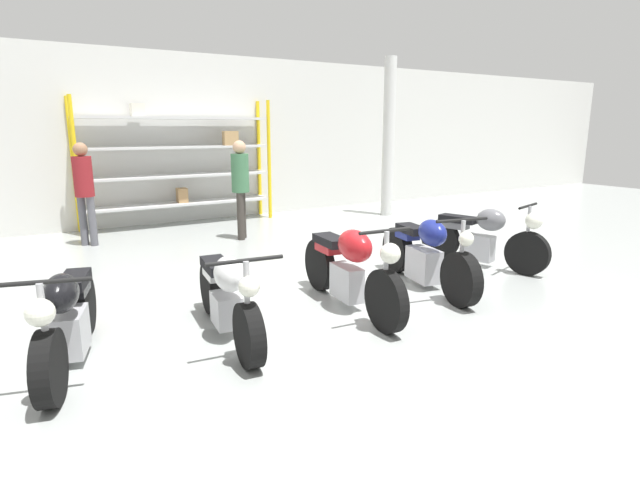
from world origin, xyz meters
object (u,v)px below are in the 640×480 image
object	(u,v)px
motorcycle_white	(227,295)
motorcycle_grey	(483,237)
motorcycle_red	(350,267)
motorcycle_blue	(426,255)
shelving_rack	(179,160)
person_browsing	(240,181)
motorcycle_black	(67,318)
person_near_rack	(84,185)

from	to	relation	value
motorcycle_white	motorcycle_grey	xyz separation A→B (m)	(4.20, 0.49, 0.03)
motorcycle_red	motorcycle_blue	distance (m)	1.31
motorcycle_white	motorcycle_red	size ratio (longest dim) A/B	0.93
shelving_rack	motorcycle_white	size ratio (longest dim) A/B	2.00
motorcycle_red	person_browsing	distance (m)	4.16
person_browsing	motorcycle_grey	bearing A→B (deg)	156.37
shelving_rack	person_browsing	bearing A→B (deg)	-75.02
motorcycle_red	motorcycle_blue	xyz separation A→B (m)	(1.30, 0.15, -0.06)
motorcycle_black	person_browsing	xyz separation A→B (m)	(3.24, 3.97, 0.66)
person_browsing	person_near_rack	xyz separation A→B (m)	(-2.53, 0.89, -0.01)
person_near_rack	person_browsing	bearing A→B (deg)	110.87
motorcycle_black	person_near_rack	xyz separation A→B (m)	(0.72, 4.86, 0.65)
motorcycle_blue	person_browsing	bearing A→B (deg)	-155.57
motorcycle_blue	motorcycle_grey	size ratio (longest dim) A/B	1.11
motorcycle_black	motorcycle_red	world-z (taller)	motorcycle_red
motorcycle_white	motorcycle_blue	world-z (taller)	motorcycle_blue
shelving_rack	motorcycle_grey	xyz separation A→B (m)	(2.91, -5.67, -0.92)
motorcycle_black	motorcycle_grey	world-z (taller)	motorcycle_grey
motorcycle_white	motorcycle_blue	distance (m)	2.78
shelving_rack	motorcycle_red	distance (m)	6.20
motorcycle_red	person_near_rack	bearing A→B (deg)	-151.80
motorcycle_black	motorcycle_grey	size ratio (longest dim) A/B	1.02
motorcycle_white	motorcycle_red	world-z (taller)	motorcycle_red
motorcycle_black	motorcycle_grey	bearing A→B (deg)	108.89
shelving_rack	person_browsing	xyz separation A→B (m)	(0.54, -2.04, -0.29)
motorcycle_white	person_browsing	size ratio (longest dim) A/B	1.11
motorcycle_blue	motorcycle_grey	world-z (taller)	motorcycle_blue
motorcycle_white	motorcycle_red	xyz separation A→B (m)	(1.47, 0.02, 0.07)
motorcycle_black	shelving_rack	bearing A→B (deg)	171.27
motorcycle_red	motorcycle_grey	xyz separation A→B (m)	(2.72, 0.47, -0.05)
shelving_rack	motorcycle_grey	distance (m)	6.44
motorcycle_black	person_browsing	world-z (taller)	person_browsing
motorcycle_black	motorcycle_grey	xyz separation A→B (m)	(5.60, 0.34, 0.03)
motorcycle_black	motorcycle_blue	size ratio (longest dim) A/B	0.91
motorcycle_grey	person_near_rack	distance (m)	6.69
motorcycle_white	person_near_rack	bearing A→B (deg)	-166.03
shelving_rack	motorcycle_white	xyz separation A→B (m)	(-1.29, -6.16, -0.94)
motorcycle_black	motorcycle_red	xyz separation A→B (m)	(2.88, -0.13, 0.08)
person_near_rack	motorcycle_black	bearing A→B (deg)	31.92
motorcycle_blue	motorcycle_grey	distance (m)	1.46
motorcycle_grey	motorcycle_black	bearing A→B (deg)	-102.79
motorcycle_white	person_near_rack	xyz separation A→B (m)	(-0.69, 5.01, 0.64)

